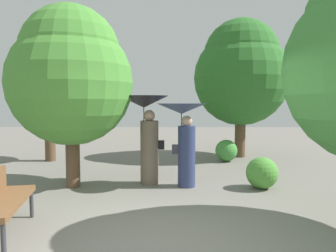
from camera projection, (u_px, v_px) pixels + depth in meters
ground_plane at (165, 249)px, 3.94m from camera, size 40.00×40.00×0.00m
person_left at (146, 123)px, 7.05m from camera, size 1.09×1.09×1.96m
person_right at (184, 129)px, 6.82m from camera, size 1.07×1.07×1.79m
tree_near_left at (71, 74)px, 6.70m from camera, size 2.60×2.60×3.84m
tree_mid_left at (48, 78)px, 9.78m from camera, size 1.92×1.92×3.77m
tree_mid_right at (241, 71)px, 10.51m from camera, size 3.10×3.10×4.55m
bush_path_left at (226, 151)px, 9.83m from camera, size 0.67×0.67×0.67m
bush_path_right at (262, 173)px, 6.71m from camera, size 0.67×0.67×0.67m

